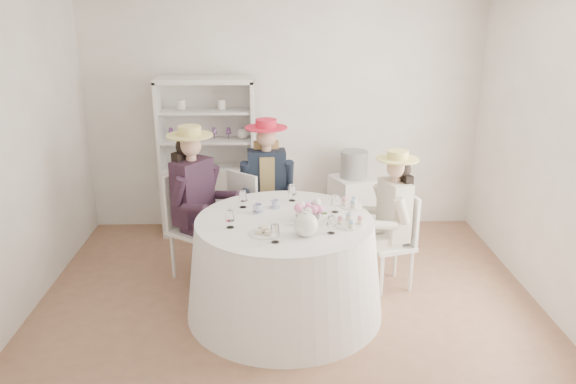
{
  "coord_description": "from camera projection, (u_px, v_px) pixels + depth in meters",
  "views": [
    {
      "loc": [
        -0.13,
        -4.37,
        2.59
      ],
      "look_at": [
        0.0,
        0.1,
        1.05
      ],
      "focal_mm": 35.0,
      "sensor_mm": 36.0,
      "label": 1
    }
  ],
  "objects": [
    {
      "name": "ground",
      "position": [
        288.0,
        307.0,
        4.97
      ],
      "size": [
        4.5,
        4.5,
        0.0
      ],
      "primitive_type": "plane",
      "color": "brown",
      "rests_on": "ground"
    },
    {
      "name": "wall_back",
      "position": [
        283.0,
        114.0,
        6.43
      ],
      "size": [
        4.5,
        0.0,
        4.5
      ],
      "primitive_type": "plane",
      "rotation": [
        1.57,
        0.0,
        0.0
      ],
      "color": "silver",
      "rests_on": "ground"
    },
    {
      "name": "wall_front",
      "position": [
        301.0,
        276.0,
        2.65
      ],
      "size": [
        4.5,
        0.0,
        4.5
      ],
      "primitive_type": "plane",
      "rotation": [
        -1.57,
        0.0,
        0.0
      ],
      "color": "silver",
      "rests_on": "ground"
    },
    {
      "name": "wall_left",
      "position": [
        7.0,
        163.0,
        4.47
      ],
      "size": [
        0.0,
        4.5,
        4.5
      ],
      "primitive_type": "plane",
      "rotation": [
        1.57,
        0.0,
        1.57
      ],
      "color": "silver",
      "rests_on": "ground"
    },
    {
      "name": "wall_right",
      "position": [
        562.0,
        159.0,
        4.6
      ],
      "size": [
        0.0,
        4.5,
        4.5
      ],
      "primitive_type": "plane",
      "rotation": [
        1.57,
        0.0,
        -1.57
      ],
      "color": "silver",
      "rests_on": "ground"
    },
    {
      "name": "tea_table",
      "position": [
        285.0,
        266.0,
        4.8
      ],
      "size": [
        1.69,
        1.69,
        0.86
      ],
      "rotation": [
        0.0,
        0.0,
        -0.33
      ],
      "color": "white",
      "rests_on": "ground"
    },
    {
      "name": "hutch",
      "position": [
        210.0,
        180.0,
        6.41
      ],
      "size": [
        1.2,
        0.75,
        1.79
      ],
      "rotation": [
        0.0,
        0.0,
        -0.36
      ],
      "color": "silver",
      "rests_on": "ground"
    },
    {
      "name": "side_table",
      "position": [
        352.0,
        205.0,
        6.47
      ],
      "size": [
        0.56,
        0.56,
        0.68
      ],
      "primitive_type": "cube",
      "rotation": [
        0.0,
        0.0,
        0.38
      ],
      "color": "silver",
      "rests_on": "ground"
    },
    {
      "name": "hatbox",
      "position": [
        354.0,
        164.0,
        6.31
      ],
      "size": [
        0.36,
        0.36,
        0.3
      ],
      "primitive_type": "cylinder",
      "rotation": [
        0.0,
        0.0,
        -0.21
      ],
      "color": "black",
      "rests_on": "side_table"
    },
    {
      "name": "guest_left",
      "position": [
        195.0,
        195.0,
        5.28
      ],
      "size": [
        0.64,
        0.61,
        1.5
      ],
      "rotation": [
        0.0,
        0.0,
        0.93
      ],
      "color": "silver",
      "rests_on": "ground"
    },
    {
      "name": "guest_mid",
      "position": [
        267.0,
        182.0,
        5.67
      ],
      "size": [
        0.54,
        0.56,
        1.48
      ],
      "rotation": [
        0.0,
        0.0,
        0.06
      ],
      "color": "silver",
      "rests_on": "ground"
    },
    {
      "name": "guest_right",
      "position": [
        392.0,
        212.0,
        5.11
      ],
      "size": [
        0.54,
        0.5,
        1.33
      ],
      "rotation": [
        0.0,
        0.0,
        -1.28
      ],
      "color": "silver",
      "rests_on": "ground"
    },
    {
      "name": "spare_chair",
      "position": [
        250.0,
        214.0,
        5.69
      ],
      "size": [
        0.57,
        0.57,
        0.99
      ],
      "rotation": [
        0.0,
        0.0,
        2.44
      ],
      "color": "silver",
      "rests_on": "ground"
    },
    {
      "name": "teacup_a",
      "position": [
        258.0,
        209.0,
        4.8
      ],
      "size": [
        0.11,
        0.11,
        0.07
      ],
      "primitive_type": "imported",
      "rotation": [
        0.0,
        0.0,
        0.42
      ],
      "color": "white",
      "rests_on": "tea_table"
    },
    {
      "name": "teacup_b",
      "position": [
        275.0,
        204.0,
        4.91
      ],
      "size": [
        0.08,
        0.08,
        0.06
      ],
      "primitive_type": "imported",
      "rotation": [
        0.0,
        0.0,
        -0.24
      ],
      "color": "white",
      "rests_on": "tea_table"
    },
    {
      "name": "teacup_c",
      "position": [
        311.0,
        208.0,
        4.83
      ],
      "size": [
        0.09,
        0.09,
        0.06
      ],
      "primitive_type": "imported",
      "rotation": [
        0.0,
        0.0,
        0.24
      ],
      "color": "white",
      "rests_on": "tea_table"
    },
    {
      "name": "flower_bowl",
      "position": [
        308.0,
        220.0,
        4.58
      ],
      "size": [
        0.25,
        0.25,
        0.05
      ],
      "primitive_type": "imported",
      "rotation": [
        0.0,
        0.0,
        -0.17
      ],
      "color": "white",
      "rests_on": "tea_table"
    },
    {
      "name": "flower_arrangement",
      "position": [
        310.0,
        209.0,
        4.64
      ],
      "size": [
        0.19,
        0.2,
        0.07
      ],
      "rotation": [
        0.0,
        0.0,
        0.12
      ],
      "color": "pink",
      "rests_on": "tea_table"
    },
    {
      "name": "table_teapot",
      "position": [
        306.0,
        225.0,
        4.32
      ],
      "size": [
        0.27,
        0.19,
        0.2
      ],
      "rotation": [
        0.0,
        0.0,
        -0.13
      ],
      "color": "white",
      "rests_on": "tea_table"
    },
    {
      "name": "sandwich_plate",
      "position": [
        265.0,
        232.0,
        4.37
      ],
      "size": [
        0.25,
        0.25,
        0.05
      ],
      "rotation": [
        0.0,
        0.0,
        0.26
      ],
      "color": "white",
      "rests_on": "tea_table"
    },
    {
      "name": "cupcake_stand",
      "position": [
        350.0,
        215.0,
        4.52
      ],
      "size": [
        0.25,
        0.25,
        0.23
      ],
      "rotation": [
        0.0,
        0.0,
        -0.3
      ],
      "color": "white",
      "rests_on": "tea_table"
    },
    {
      "name": "stemware_set",
      "position": [
        284.0,
        211.0,
        4.64
      ],
      "size": [
        0.96,
        1.0,
        0.15
      ],
      "color": "white",
      "rests_on": "tea_table"
    }
  ]
}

